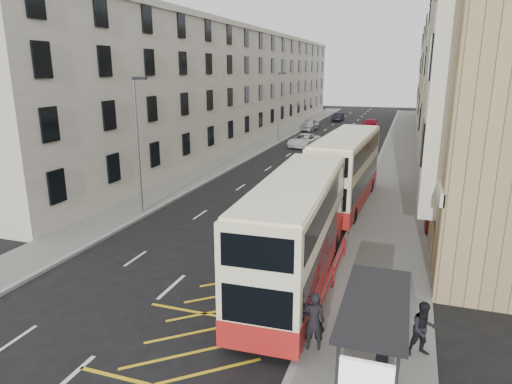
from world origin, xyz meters
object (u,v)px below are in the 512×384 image
(bus_shelter, at_px, (379,335))
(pedestrian_mid, at_px, (424,329))
(street_lamp_far, at_px, (279,103))
(double_decker_front, at_px, (296,232))
(white_van, at_px, (304,140))
(car_silver, at_px, (310,125))
(double_decker_rear, at_px, (346,170))
(pedestrian_far, at_px, (379,308))
(car_dark, at_px, (338,117))
(car_red, at_px, (370,124))
(street_lamp_near, at_px, (138,138))
(pedestrian_near, at_px, (314,321))

(bus_shelter, bearing_deg, pedestrian_mid, 64.97)
(street_lamp_far, relative_size, double_decker_front, 0.71)
(white_van, bearing_deg, car_silver, 110.88)
(pedestrian_mid, distance_m, white_van, 39.32)
(car_silver, bearing_deg, double_decker_rear, -69.49)
(pedestrian_far, relative_size, white_van, 0.37)
(car_dark, relative_size, car_red, 0.78)
(double_decker_front, distance_m, pedestrian_far, 4.79)
(car_dark, bearing_deg, white_van, -87.39)
(street_lamp_near, xyz_separation_m, pedestrian_near, (12.70, -10.55, -3.53))
(car_silver, xyz_separation_m, car_dark, (1.98, 13.53, -0.11))
(car_dark, xyz_separation_m, car_red, (6.16, -9.57, 0.09))
(pedestrian_near, bearing_deg, car_silver, -95.34)
(street_lamp_near, distance_m, car_red, 46.79)
(double_decker_rear, distance_m, car_red, 39.92)
(pedestrian_mid, xyz_separation_m, car_dark, (-12.63, 65.04, -0.33))
(pedestrian_far, height_order, car_silver, pedestrian_far)
(double_decker_rear, bearing_deg, white_van, 111.80)
(car_red, bearing_deg, pedestrian_mid, 88.63)
(street_lamp_near, relative_size, double_decker_front, 0.71)
(street_lamp_near, height_order, double_decker_front, street_lamp_near)
(car_dark, bearing_deg, car_red, -55.57)
(pedestrian_mid, bearing_deg, white_van, 85.20)
(bus_shelter, distance_m, street_lamp_far, 44.94)
(car_dark, bearing_deg, pedestrian_near, -80.17)
(street_lamp_far, bearing_deg, pedestrian_far, -69.61)
(car_silver, distance_m, car_red, 9.05)
(car_red, bearing_deg, car_dark, -65.27)
(street_lamp_near, height_order, car_dark, street_lamp_near)
(street_lamp_near, distance_m, double_decker_rear, 12.96)
(double_decker_front, height_order, pedestrian_far, double_decker_front)
(pedestrian_near, xyz_separation_m, pedestrian_far, (1.84, 1.42, -0.00))
(pedestrian_far, distance_m, car_silver, 52.52)
(pedestrian_mid, bearing_deg, car_red, 73.81)
(double_decker_front, xyz_separation_m, pedestrian_mid, (4.88, -3.73, -1.25))
(double_decker_rear, xyz_separation_m, car_dark, (-8.08, 49.41, -1.65))
(street_lamp_near, xyz_separation_m, car_red, (9.43, 45.66, -3.86))
(double_decker_front, relative_size, pedestrian_far, 5.91)
(street_lamp_near, relative_size, pedestrian_mid, 4.59)
(double_decker_front, distance_m, white_van, 34.47)
(car_silver, bearing_deg, street_lamp_far, -91.46)
(white_van, xyz_separation_m, car_dark, (-0.45, 27.66, -0.02))
(street_lamp_far, height_order, double_decker_front, street_lamp_far)
(street_lamp_near, distance_m, pedestrian_near, 16.88)
(pedestrian_near, height_order, car_dark, pedestrian_near)
(white_van, distance_m, car_silver, 14.34)
(double_decker_front, bearing_deg, pedestrian_near, -71.53)
(double_decker_front, bearing_deg, car_red, 89.65)
(double_decker_front, distance_m, car_red, 51.79)
(double_decker_rear, distance_m, pedestrian_far, 15.33)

